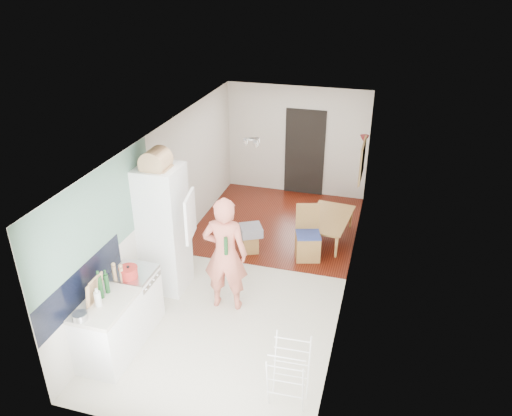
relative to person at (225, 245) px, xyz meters
The scene contains 32 objects.
room_shell 1.04m from the person, 81.41° to the left, with size 3.20×7.00×2.50m, color beige, non-canonical shape.
floor 1.51m from the person, 81.41° to the left, with size 3.20×7.00×0.01m, color beige.
wood_floor_overlay 3.08m from the person, 86.93° to the left, with size 3.20×3.30×0.01m, color #5C1E0F.
sage_wall_panel 1.89m from the person, 145.62° to the right, with size 0.02×3.00×1.30m, color slate.
tile_splashback 2.10m from the person, 133.04° to the right, with size 0.02×1.90×0.50m, color black.
doorway_recess 4.51m from the person, 85.50° to the left, with size 0.90×0.04×2.00m, color black.
base_cabinet 2.03m from the person, 126.80° to the right, with size 0.60×0.90×0.86m, color white.
worktop 1.93m from the person, 126.80° to the right, with size 0.62×0.92×0.06m, color silver.
range_cooker 1.54m from the person, 145.68° to the right, with size 0.60×0.60×0.88m, color white.
cooker_top 1.40m from the person, 145.68° to the right, with size 0.60×0.60×0.04m, color #B7B7BA.
fridge_housing 1.14m from the person, 168.00° to the left, with size 0.66×0.66×2.15m, color white.
fridge_door 0.67m from the person, behind, with size 0.56×0.04×0.70m, color white.
fridge_interior 0.95m from the person, 163.60° to the left, with size 0.02×0.52×0.66m, color white.
pinboard 3.42m from the person, 59.28° to the left, with size 0.03×0.90×0.70m, color tan.
pinboard_frame 3.41m from the person, 59.50° to the left, with size 0.01×0.94×0.74m, color olive.
wall_sconce 4.00m from the person, 64.60° to the left, with size 0.18×0.18×0.16m, color maroon.
person is the anchor object (origin of this frame).
dining_table 2.95m from the person, 63.30° to the left, with size 1.16×0.65×0.41m, color olive.
dining_chair 2.07m from the person, 60.45° to the left, with size 0.43×0.43×1.01m, color olive, non-canonical shape.
stool 1.89m from the person, 93.18° to the left, with size 0.29×0.29×0.37m, color olive, non-canonical shape.
grey_drape 1.77m from the person, 92.70° to the left, with size 0.38×0.38×0.17m, color gray.
drying_rack 2.22m from the person, 50.23° to the right, with size 0.45×0.40×0.87m, color white, non-canonical shape.
bread_bin 1.60m from the person, behind, with size 0.41×0.39×0.22m, color tan, non-canonical shape.
red_casserole 1.45m from the person, 141.06° to the right, with size 0.26×0.26×0.15m, color red.
steel_pan 2.28m from the person, 123.20° to the right, with size 0.19×0.19×0.09m, color #B7B7BA.
held_bottle 0.20m from the person, 65.42° to the right, with size 0.06×0.06×0.28m, color #16411B.
bottle_a 1.89m from the person, 130.80° to the right, with size 0.08×0.08×0.33m, color #16411B.
bottle_b 1.79m from the person, 132.91° to the right, with size 0.06×0.06×0.28m, color #16411B.
bottle_c 1.99m from the person, 126.29° to the right, with size 0.09×0.09×0.22m, color silver.
pepper_mill_front 1.63m from the person, 141.68° to the right, with size 0.06×0.06×0.21m, color tan.
pepper_mill_back 1.55m from the person, 139.50° to the right, with size 0.06×0.06×0.21m, color tan.
chopping_boards 1.99m from the person, 129.05° to the right, with size 0.04×0.28×0.38m, color tan, non-canonical shape.
Camera 1 is at (2.05, -7.06, 4.95)m, focal length 35.00 mm.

